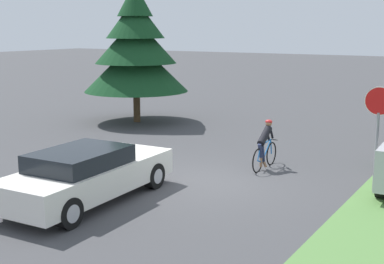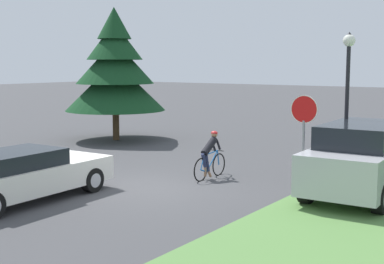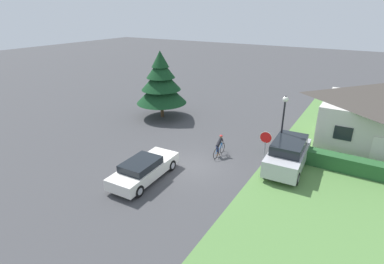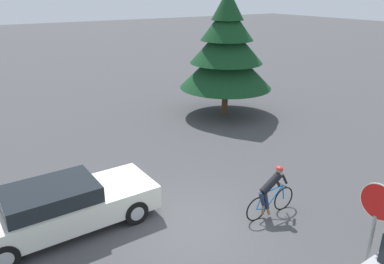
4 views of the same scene
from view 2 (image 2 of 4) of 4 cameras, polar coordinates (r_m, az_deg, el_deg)
ground_plane at (r=15.09m, az=-5.13°, el=-6.05°), size 140.00×140.00×0.00m
sedan_left_lane at (r=14.23m, az=-17.63°, el=-4.44°), size 1.99×4.83×1.32m
cyclist at (r=16.28m, az=1.91°, el=-2.55°), size 0.44×1.74×1.45m
parked_suv_right at (r=14.88m, az=17.59°, el=-2.73°), size 2.22×4.78×1.91m
stop_sign at (r=13.98m, az=11.83°, el=0.67°), size 0.72×0.07×2.68m
street_lamp at (r=15.90m, az=16.27°, el=5.41°), size 0.35×0.35×4.37m
conifer_tall_near at (r=24.61m, az=-8.22°, el=6.48°), size 4.53×4.53×6.01m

